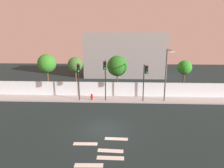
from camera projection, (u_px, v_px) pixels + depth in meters
ground_plane at (104, 130)px, 17.45m from camera, size 80.00×80.00×0.00m
sidewalk at (109, 99)px, 25.39m from camera, size 36.00×2.40×0.15m
perimeter_wall at (110, 89)px, 26.41m from camera, size 36.00×0.18×1.80m
crosswalk_marking at (104, 154)px, 13.87m from camera, size 4.09×4.73×0.01m
traffic_light_left at (145, 75)px, 23.32m from camera, size 0.42×1.13×4.40m
traffic_light_center at (105, 72)px, 23.27m from camera, size 0.35×1.51×4.89m
traffic_light_right at (78, 74)px, 23.50m from camera, size 0.51×1.41×4.52m
street_lamp_curbside at (167, 71)px, 23.46m from camera, size 0.61×2.13×6.16m
fire_hydrant at (92, 97)px, 24.86m from camera, size 0.44×0.26×0.76m
roadside_tree_leftmost at (47, 64)px, 27.50m from camera, size 2.49×2.49×5.37m
roadside_tree_midleft at (75, 65)px, 27.37m from camera, size 2.04×2.04×5.01m
roadside_tree_midright at (117, 66)px, 27.15m from camera, size 2.74×2.74×5.21m
roadside_tree_rightmost at (185, 68)px, 26.79m from camera, size 1.88×1.88×4.64m
low_building_distant at (125, 55)px, 39.18m from camera, size 15.07×6.00×8.27m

